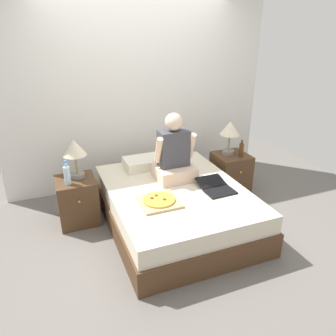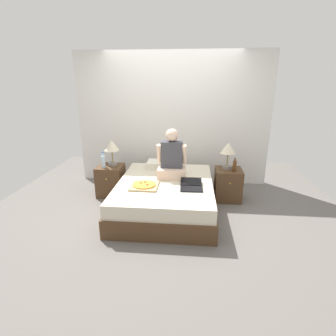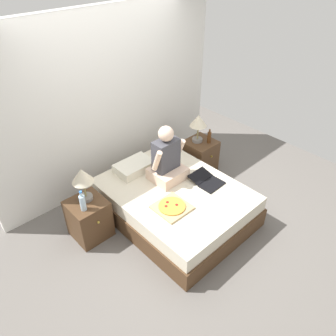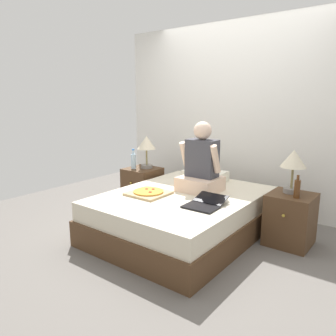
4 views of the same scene
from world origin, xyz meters
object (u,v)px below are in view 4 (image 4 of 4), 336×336
at_px(water_bottle, 133,161).
at_px(beer_bottle, 297,188).
at_px(lamp_on_right_nightstand, 293,162).
at_px(lamp_on_left_nightstand, 146,145).
at_px(bed, 183,214).
at_px(pizza_box, 149,193).
at_px(nightstand_left, 143,187).
at_px(person_seated, 201,166).
at_px(nightstand_right, 290,219).
at_px(laptop, 204,204).

bearing_deg(water_bottle, beer_bottle, -0.26).
bearing_deg(lamp_on_right_nightstand, lamp_on_left_nightstand, 180.00).
height_order(bed, water_bottle, water_bottle).
bearing_deg(bed, pizza_box, -139.41).
relative_size(nightstand_left, lamp_on_right_nightstand, 1.20).
bearing_deg(lamp_on_left_nightstand, person_seated, -15.27).
xyz_separation_m(water_bottle, beer_bottle, (2.21, -0.01, -0.02)).
height_order(nightstand_right, laptop, laptop).
height_order(lamp_on_left_nightstand, water_bottle, lamp_on_left_nightstand).
bearing_deg(laptop, pizza_box, -177.71).
xyz_separation_m(nightstand_right, beer_bottle, (0.07, -0.10, 0.37)).
bearing_deg(person_seated, nightstand_left, 167.70).
distance_m(beer_bottle, pizza_box, 1.52).
distance_m(bed, nightstand_left, 1.14).
bearing_deg(person_seated, lamp_on_right_nightstand, 17.66).
bearing_deg(person_seated, lamp_on_left_nightstand, 164.73).
bearing_deg(beer_bottle, nightstand_left, 177.31).
height_order(lamp_on_left_nightstand, nightstand_right, lamp_on_left_nightstand).
bearing_deg(nightstand_right, bed, -154.90).
relative_size(water_bottle, lamp_on_right_nightstand, 0.61).
xyz_separation_m(lamp_on_left_nightstand, pizza_box, (0.70, -0.78, -0.38)).
relative_size(lamp_on_left_nightstand, laptop, 1.06).
bearing_deg(pizza_box, beer_bottle, 24.35).
bearing_deg(nightstand_right, pizza_box, -151.07).
relative_size(nightstand_left, water_bottle, 1.96).
xyz_separation_m(lamp_on_left_nightstand, beer_bottle, (2.09, -0.15, -0.23)).
bearing_deg(nightstand_left, nightstand_right, 0.00).
height_order(lamp_on_right_nightstand, beer_bottle, lamp_on_right_nightstand).
xyz_separation_m(bed, nightstand_left, (-1.03, 0.48, 0.04)).
distance_m(water_bottle, person_seated, 1.20).
bearing_deg(person_seated, laptop, -54.75).
bearing_deg(pizza_box, laptop, 2.29).
relative_size(person_seated, laptop, 1.84).
height_order(nightstand_left, nightstand_right, same).
distance_m(lamp_on_right_nightstand, laptop, 1.03).
bearing_deg(bed, water_bottle, 160.54).
distance_m(nightstand_left, laptop, 1.61).
bearing_deg(nightstand_right, laptop, -131.78).
height_order(lamp_on_left_nightstand, pizza_box, lamp_on_left_nightstand).
bearing_deg(nightstand_left, person_seated, -12.30).
xyz_separation_m(bed, lamp_on_left_nightstand, (-0.99, 0.53, 0.64)).
bearing_deg(lamp_on_right_nightstand, pizza_box, -148.84).
relative_size(lamp_on_left_nightstand, person_seated, 0.58).
xyz_separation_m(bed, pizza_box, (-0.29, -0.24, 0.26)).
relative_size(bed, beer_bottle, 8.32).
xyz_separation_m(bed, nightstand_right, (1.03, 0.48, 0.04)).
bearing_deg(pizza_box, bed, 40.59).
distance_m(nightstand_left, pizza_box, 1.06).
xyz_separation_m(beer_bottle, person_seated, (-1.02, -0.14, 0.12)).
height_order(lamp_on_left_nightstand, lamp_on_right_nightstand, same).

